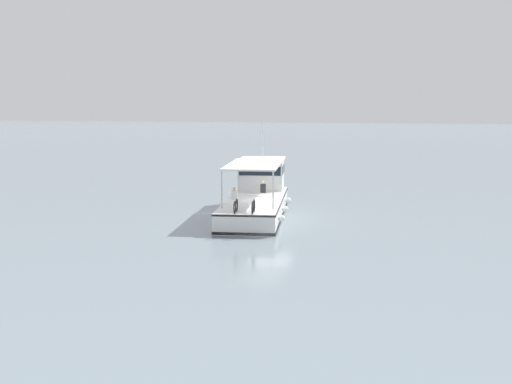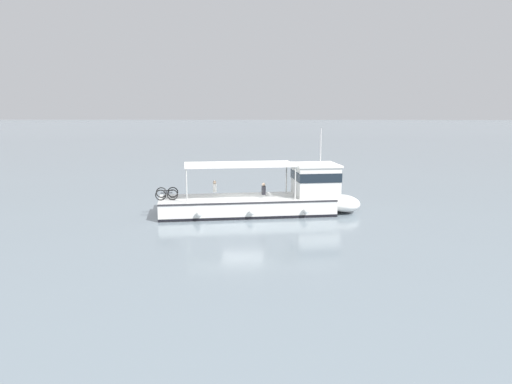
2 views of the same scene
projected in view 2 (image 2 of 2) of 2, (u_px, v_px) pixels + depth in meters
ground_plane at (243, 218)px, 30.87m from camera, size 400.00×400.00×0.00m
ferry_main at (272, 198)px, 31.92m from camera, size 5.07×13.03×5.32m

